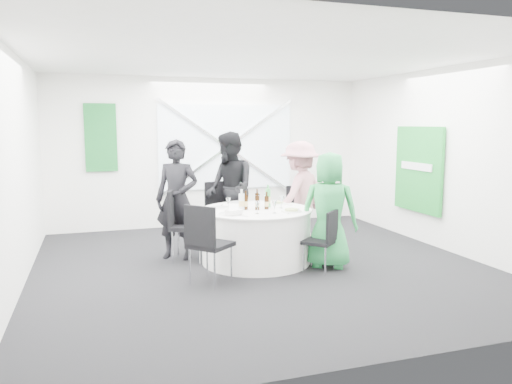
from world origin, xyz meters
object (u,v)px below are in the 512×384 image
object	(u,v)px
banquet_table	(256,235)
chair_front_right	(324,237)
chair_front_left	(206,238)
green_water_bottle	(268,198)
person_man_back_left	(177,199)
person_woman_pink	(300,195)
clear_water_bottle	(242,202)
chair_back	(221,208)
chair_back_left	(181,219)
person_man_back	(230,189)
chair_back_right	(294,212)
person_woman_green	(329,210)

from	to	relation	value
banquet_table	chair_front_right	bearing A→B (deg)	-47.03
chair_front_left	green_water_bottle	world-z (taller)	green_water_bottle
person_man_back_left	green_water_bottle	bearing A→B (deg)	7.96
chair_front_left	green_water_bottle	distance (m)	1.46
person_woman_pink	clear_water_bottle	size ratio (longest dim) A/B	5.82
chair_front_right	chair_back	bearing A→B (deg)	-106.79
chair_front_left	green_water_bottle	size ratio (longest dim) A/B	3.04
chair_back_left	chair_front_left	bearing A→B (deg)	-154.24
person_man_back	banquet_table	bearing A→B (deg)	0.00
chair_back_right	clear_water_bottle	bearing A→B (deg)	-95.54
chair_front_right	person_man_back	xyz separation A→B (m)	(-0.80, 1.77, 0.44)
banquet_table	person_woman_green	distance (m)	1.10
person_man_back_left	person_woman_green	size ratio (longest dim) A/B	1.10
chair_back	person_woman_pink	xyz separation A→B (m)	(1.16, -0.50, 0.24)
banquet_table	person_man_back	distance (m)	1.16
person_man_back_left	person_woman_green	bearing A→B (deg)	-1.93
banquet_table	person_man_back_left	distance (m)	1.25
chair_back_left	green_water_bottle	distance (m)	1.27
person_woman_green	clear_water_bottle	bearing A→B (deg)	5.92
chair_back_right	chair_front_left	world-z (taller)	chair_front_left
person_man_back	person_woman_pink	bearing A→B (deg)	63.07
green_water_bottle	clear_water_bottle	distance (m)	0.44
chair_back_left	person_woman_pink	distance (m)	1.95
chair_back_left	person_man_back_left	size ratio (longest dim) A/B	0.59
chair_back_left	person_man_back	bearing A→B (deg)	-32.83
person_man_back_left	green_water_bottle	xyz separation A→B (m)	(1.23, -0.45, 0.03)
banquet_table	green_water_bottle	world-z (taller)	green_water_bottle
chair_back_right	person_man_back	distance (m)	1.08
chair_back_right	clear_water_bottle	xyz separation A→B (m)	(-1.06, -0.68, 0.31)
chair_front_left	person_woman_pink	size ratio (longest dim) A/B	0.59
chair_front_left	person_woman_green	world-z (taller)	person_woman_green
chair_front_right	person_man_back	size ratio (longest dim) A/B	0.45
person_woman_green	person_woman_pink	bearing A→B (deg)	-61.07
person_woman_pink	clear_water_bottle	xyz separation A→B (m)	(-1.14, -0.64, 0.03)
chair_back	chair_front_left	bearing A→B (deg)	-120.31
chair_front_right	green_water_bottle	bearing A→B (deg)	-102.88
chair_back_right	person_man_back_left	xyz separation A→B (m)	(-1.87, -0.12, 0.30)
chair_back	chair_front_left	size ratio (longest dim) A/B	1.03
chair_back_right	chair_front_right	world-z (taller)	chair_back_right
banquet_table	chair_back_right	size ratio (longest dim) A/B	1.64
person_man_back_left	person_woman_pink	xyz separation A→B (m)	(1.95, 0.08, -0.03)
chair_back	chair_back_right	world-z (taller)	chair_back
person_man_back	clear_water_bottle	world-z (taller)	person_man_back
banquet_table	chair_back_right	bearing A→B (deg)	37.96
banquet_table	person_woman_green	xyz separation A→B (m)	(0.86, -0.54, 0.41)
banquet_table	chair_front_left	bearing A→B (deg)	-137.81
person_woman_green	green_water_bottle	distance (m)	0.92
person_woman_pink	clear_water_bottle	distance (m)	1.31
person_woman_green	banquet_table	bearing A→B (deg)	0.00
chair_front_right	clear_water_bottle	xyz separation A→B (m)	(-0.91, 0.74, 0.39)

